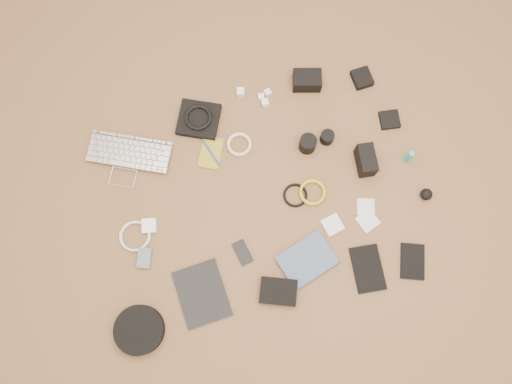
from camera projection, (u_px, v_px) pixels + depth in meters
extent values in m
cube|color=brown|center=(262.00, 202.00, 2.18)|extent=(4.00, 4.00, 0.04)
imported|color=silver|center=(127.00, 164.00, 2.19)|extent=(0.44, 0.38, 0.03)
cube|color=black|center=(199.00, 120.00, 2.24)|extent=(0.23, 0.23, 0.03)
torus|color=black|center=(198.00, 118.00, 2.21)|extent=(0.13, 0.13, 0.02)
cube|color=white|center=(241.00, 92.00, 2.27)|extent=(0.04, 0.04, 0.03)
cube|color=white|center=(268.00, 93.00, 2.27)|extent=(0.04, 0.04, 0.03)
cube|color=white|center=(261.00, 97.00, 2.27)|extent=(0.03, 0.03, 0.03)
cube|color=white|center=(265.00, 103.00, 2.26)|extent=(0.03, 0.03, 0.03)
cube|color=black|center=(307.00, 80.00, 2.26)|extent=(0.14, 0.12, 0.07)
cube|color=black|center=(362.00, 78.00, 2.29)|extent=(0.09, 0.10, 0.03)
cube|color=olive|center=(211.00, 153.00, 2.21)|extent=(0.14, 0.17, 0.01)
cylinder|color=#153CAC|center=(211.00, 152.00, 2.20)|extent=(0.05, 0.13, 0.01)
torus|color=silver|center=(239.00, 145.00, 2.22)|extent=(0.14, 0.14, 0.01)
cylinder|color=black|center=(308.00, 144.00, 2.18)|extent=(0.08, 0.08, 0.08)
cylinder|color=black|center=(327.00, 137.00, 2.20)|extent=(0.07, 0.07, 0.06)
cube|color=black|center=(390.00, 120.00, 2.24)|extent=(0.10, 0.10, 0.02)
cube|color=white|center=(149.00, 226.00, 2.12)|extent=(0.07, 0.07, 0.03)
torus|color=silver|center=(135.00, 236.00, 2.11)|extent=(0.15, 0.15, 0.01)
torus|color=black|center=(295.00, 196.00, 2.16)|extent=(0.11, 0.11, 0.01)
torus|color=gold|center=(312.00, 193.00, 2.16)|extent=(0.15, 0.15, 0.01)
cube|color=black|center=(366.00, 160.00, 2.16)|extent=(0.08, 0.13, 0.10)
cylinder|color=#1CAFB6|center=(409.00, 157.00, 2.16)|extent=(0.03, 0.03, 0.09)
cube|color=slate|center=(144.00, 258.00, 2.09)|extent=(0.08, 0.10, 0.02)
cube|color=black|center=(202.00, 294.00, 2.06)|extent=(0.21, 0.26, 0.01)
cube|color=black|center=(243.00, 253.00, 2.10)|extent=(0.08, 0.11, 0.01)
cube|color=silver|center=(333.00, 225.00, 2.13)|extent=(0.09, 0.09, 0.01)
cube|color=silver|center=(366.00, 207.00, 2.15)|extent=(0.09, 0.09, 0.01)
cube|color=silver|center=(368.00, 221.00, 2.13)|extent=(0.10, 0.10, 0.01)
sphere|color=black|center=(426.00, 194.00, 2.14)|extent=(0.07, 0.07, 0.05)
cylinder|color=black|center=(139.00, 330.00, 2.00)|extent=(0.23, 0.23, 0.05)
cube|color=black|center=(278.00, 291.00, 2.04)|extent=(0.18, 0.15, 0.04)
imported|color=#445674|center=(318.00, 277.00, 2.07)|extent=(0.26, 0.22, 0.02)
cube|color=black|center=(368.00, 269.00, 2.08)|extent=(0.14, 0.20, 0.01)
cube|color=black|center=(412.00, 261.00, 2.09)|extent=(0.14, 0.17, 0.01)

